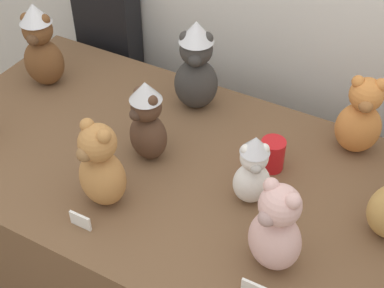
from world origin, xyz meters
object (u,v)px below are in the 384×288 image
(teddy_bear_caramel, at_px, (101,167))
(party_cup_red, at_px, (272,154))
(teddy_bear_charcoal, at_px, (196,67))
(teddy_bear_snow, at_px, (253,170))
(instrument_case, at_px, (112,64))
(teddy_bear_ginger, at_px, (361,118))
(teddy_bear_chestnut, at_px, (41,46))
(teddy_bear_blush, at_px, (276,230))
(display_table, at_px, (192,240))
(teddy_bear_cocoa, at_px, (147,122))

(teddy_bear_caramel, distance_m, party_cup_red, 0.55)
(teddy_bear_charcoal, xyz_separation_m, teddy_bear_snow, (0.37, -0.34, -0.05))
(instrument_case, height_order, teddy_bear_ginger, instrument_case)
(instrument_case, height_order, teddy_bear_chestnut, instrument_case)
(teddy_bear_ginger, bearing_deg, teddy_bear_blush, -111.29)
(display_table, distance_m, teddy_bear_chestnut, 0.92)
(teddy_bear_caramel, xyz_separation_m, teddy_bear_cocoa, (0.01, 0.24, 0.01))
(instrument_case, xyz_separation_m, teddy_bear_cocoa, (0.59, -0.60, 0.31))
(display_table, distance_m, party_cup_red, 0.49)
(teddy_bear_snow, bearing_deg, teddy_bear_blush, -84.37)
(teddy_bear_charcoal, bearing_deg, teddy_bear_chestnut, 170.76)
(instrument_case, bearing_deg, party_cup_red, -26.54)
(display_table, relative_size, teddy_bear_ginger, 6.50)
(teddy_bear_snow, bearing_deg, instrument_case, 114.85)
(teddy_bear_blush, bearing_deg, teddy_bear_chestnut, 179.92)
(teddy_bear_blush, bearing_deg, teddy_bear_charcoal, 153.48)
(teddy_bear_chestnut, relative_size, teddy_bear_cocoa, 1.14)
(instrument_case, relative_size, teddy_bear_ginger, 3.70)
(teddy_bear_snow, distance_m, party_cup_red, 0.18)
(teddy_bear_snow, relative_size, party_cup_red, 2.29)
(teddy_bear_snow, bearing_deg, teddy_bear_chestnut, 136.30)
(teddy_bear_blush, height_order, teddy_bear_ginger, teddy_bear_blush)
(display_table, xyz_separation_m, instrument_case, (-0.75, 0.60, 0.19))
(display_table, xyz_separation_m, party_cup_red, (0.22, 0.14, 0.41))
(teddy_bear_chestnut, xyz_separation_m, teddy_bear_snow, (0.95, -0.19, -0.04))
(teddy_bear_chestnut, relative_size, teddy_bear_blush, 1.15)
(teddy_bear_chestnut, relative_size, teddy_bear_charcoal, 0.96)
(teddy_bear_blush, relative_size, teddy_bear_snow, 1.17)
(teddy_bear_charcoal, relative_size, teddy_bear_ginger, 1.21)
(teddy_bear_chestnut, bearing_deg, display_table, -31.36)
(display_table, xyz_separation_m, teddy_bear_ginger, (0.43, 0.36, 0.49))
(teddy_bear_caramel, distance_m, teddy_bear_chestnut, 0.69)
(teddy_bear_blush, height_order, teddy_bear_charcoal, teddy_bear_charcoal)
(teddy_bear_caramel, bearing_deg, teddy_bear_snow, 41.73)
(display_table, height_order, teddy_bear_snow, teddy_bear_snow)
(instrument_case, distance_m, teddy_bear_charcoal, 0.74)
(display_table, relative_size, teddy_bear_blush, 6.42)
(display_table, xyz_separation_m, teddy_bear_chestnut, (-0.74, 0.17, 0.52))
(display_table, distance_m, instrument_case, 0.98)
(instrument_case, bearing_deg, teddy_bear_snow, -33.96)
(display_table, height_order, instrument_case, instrument_case)
(teddy_bear_caramel, relative_size, teddy_bear_charcoal, 0.85)
(instrument_case, height_order, teddy_bear_blush, instrument_case)
(teddy_bear_cocoa, bearing_deg, teddy_bear_blush, -2.93)
(teddy_bear_blush, distance_m, teddy_bear_ginger, 0.57)
(teddy_bear_blush, xyz_separation_m, teddy_bear_ginger, (0.06, 0.57, -0.00))
(teddy_bear_charcoal, bearing_deg, teddy_bear_ginger, -19.25)
(teddy_bear_snow, bearing_deg, party_cup_red, 56.95)
(teddy_bear_chestnut, bearing_deg, teddy_bear_blush, -37.32)
(teddy_bear_chestnut, bearing_deg, party_cup_red, -19.96)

